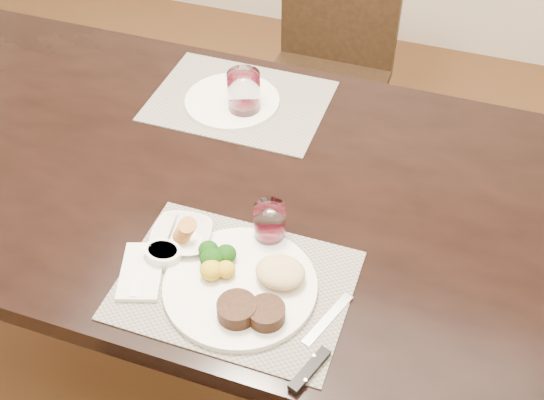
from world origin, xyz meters
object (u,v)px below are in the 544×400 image
(chair_far, at_px, (329,61))
(wine_glass_near, at_px, (269,225))
(far_plate, at_px, (232,101))
(dinner_plate, at_px, (246,286))
(steak_knife, at_px, (314,357))
(cracker_bowl, at_px, (182,236))

(chair_far, xyz_separation_m, wine_glass_near, (0.16, -1.09, 0.29))
(chair_far, xyz_separation_m, far_plate, (-0.10, -0.66, 0.26))
(dinner_plate, height_order, steak_knife, dinner_plate)
(wine_glass_near, distance_m, far_plate, 0.50)
(chair_far, distance_m, dinner_plate, 1.28)
(wine_glass_near, bearing_deg, far_plate, 120.81)
(dinner_plate, xyz_separation_m, cracker_bowl, (-0.18, 0.08, -0.00))
(chair_far, distance_m, steak_knife, 1.41)
(steak_knife, height_order, wine_glass_near, wine_glass_near)
(chair_far, height_order, steak_knife, chair_far)
(wine_glass_near, bearing_deg, dinner_plate, -88.61)
(dinner_plate, height_order, cracker_bowl, cracker_bowl)
(cracker_bowl, xyz_separation_m, far_plate, (-0.08, 0.50, -0.01))
(cracker_bowl, relative_size, far_plate, 0.56)
(dinner_plate, bearing_deg, cracker_bowl, 171.07)
(chair_far, bearing_deg, far_plate, -98.37)
(cracker_bowl, xyz_separation_m, wine_glass_near, (0.17, 0.07, 0.02))
(steak_knife, distance_m, wine_glass_near, 0.31)
(cracker_bowl, bearing_deg, far_plate, 99.48)
(dinner_plate, bearing_deg, steak_knife, -16.02)
(chair_far, relative_size, steak_knife, 3.65)
(chair_far, distance_m, wine_glass_near, 1.14)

